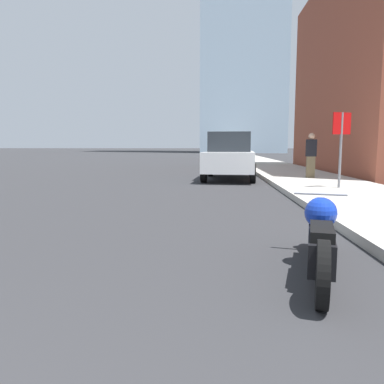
# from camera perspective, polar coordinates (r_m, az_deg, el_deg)

# --- Properties ---
(sidewalk) EXTENTS (3.23, 240.00, 0.15)m
(sidewalk) POSITION_cam_1_polar(r_m,az_deg,el_deg) (39.77, 8.46, 5.18)
(sidewalk) COLOR #B2ADA3
(sidewalk) RESTS_ON ground_plane
(motorcycle) EXTENTS (0.84, 2.30, 0.77)m
(motorcycle) POSITION_cam_1_polar(r_m,az_deg,el_deg) (4.18, 18.98, -6.51)
(motorcycle) COLOR black
(motorcycle) RESTS_ON ground_plane
(parked_car_white) EXTENTS (2.25, 4.57, 1.85)m
(parked_car_white) POSITION_cam_1_polar(r_m,az_deg,el_deg) (14.87, 5.80, 5.45)
(parked_car_white) COLOR silver
(parked_car_white) RESTS_ON ground_plane
(parked_car_green) EXTENTS (2.13, 3.97, 1.65)m
(parked_car_green) POSITION_cam_1_polar(r_m,az_deg,el_deg) (25.75, 5.38, 5.93)
(parked_car_green) COLOR #1E6B33
(parked_car_green) RESTS_ON ground_plane
(parked_car_red) EXTENTS (2.22, 4.36, 1.77)m
(parked_car_red) POSITION_cam_1_polar(r_m,az_deg,el_deg) (38.26, 4.65, 6.37)
(parked_car_red) COLOR red
(parked_car_red) RESTS_ON ground_plane
(parked_car_silver) EXTENTS (2.09, 4.27, 1.58)m
(parked_car_silver) POSITION_cam_1_polar(r_m,az_deg,el_deg) (48.97, 4.35, 6.41)
(parked_car_silver) COLOR #BCBCC1
(parked_car_silver) RESTS_ON ground_plane
(parked_car_blue) EXTENTS (2.20, 4.48, 1.70)m
(parked_car_blue) POSITION_cam_1_polar(r_m,az_deg,el_deg) (60.31, 3.89, 6.61)
(parked_car_blue) COLOR #1E3899
(parked_car_blue) RESTS_ON ground_plane
(stop_sign) EXTENTS (0.57, 0.26, 2.09)m
(stop_sign) POSITION_cam_1_polar(r_m,az_deg,el_deg) (11.31, 21.78, 7.84)
(stop_sign) COLOR slate
(stop_sign) RESTS_ON sidewalk
(pedestrian) EXTENTS (0.36, 0.23, 1.64)m
(pedestrian) POSITION_cam_1_polar(r_m,az_deg,el_deg) (14.53, 17.67, 5.38)
(pedestrian) COLOR brown
(pedestrian) RESTS_ON sidewalk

